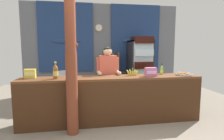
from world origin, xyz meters
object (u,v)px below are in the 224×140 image
(bottle_shelf_rack, at_px, (111,73))
(snack_box_wafer, at_px, (151,72))
(plastic_lawn_chair, at_px, (65,84))
(soda_bottle_lime_soda, at_px, (162,70))
(stall_counter, at_px, (113,95))
(pastry_tray, at_px, (184,74))
(drink_fridge, at_px, (140,64))
(soda_bottle_iced_tea, at_px, (56,72))
(shopkeeper, at_px, (108,73))
(snack_box_instant_noodle, at_px, (30,74))
(banana_bunch, at_px, (133,73))
(timber_post, at_px, (71,56))

(bottle_shelf_rack, bearing_deg, snack_box_wafer, -78.03)
(bottle_shelf_rack, relative_size, plastic_lawn_chair, 1.58)
(soda_bottle_lime_soda, bearing_deg, stall_counter, -166.87)
(plastic_lawn_chair, xyz_separation_m, soda_bottle_lime_soda, (2.15, -1.47, 0.53))
(stall_counter, relative_size, pastry_tray, 10.45)
(drink_fridge, bearing_deg, plastic_lawn_chair, -174.18)
(soda_bottle_iced_tea, bearing_deg, snack_box_wafer, -0.67)
(bottle_shelf_rack, bearing_deg, shopkeeper, -101.69)
(snack_box_instant_noodle, relative_size, pastry_tray, 0.57)
(drink_fridge, distance_m, shopkeeper, 1.85)
(plastic_lawn_chair, xyz_separation_m, snack_box_wafer, (1.81, -1.70, 0.52))
(plastic_lawn_chair, relative_size, snack_box_wafer, 3.85)
(stall_counter, bearing_deg, soda_bottle_iced_tea, 177.02)
(snack_box_wafer, relative_size, banana_bunch, 0.83)
(stall_counter, xyz_separation_m, plastic_lawn_chair, (-1.03, 1.73, -0.08))
(timber_post, xyz_separation_m, pastry_tray, (2.29, 0.35, -0.42))
(drink_fridge, bearing_deg, stall_counter, -121.45)
(shopkeeper, bearing_deg, soda_bottle_lime_soda, -14.72)
(plastic_lawn_chair, distance_m, pastry_tray, 3.09)
(timber_post, distance_m, soda_bottle_lime_soda, 1.99)
(plastic_lawn_chair, height_order, snack_box_instant_noodle, snack_box_instant_noodle)
(stall_counter, distance_m, banana_bunch, 0.64)
(drink_fridge, distance_m, plastic_lawn_chair, 2.30)
(plastic_lawn_chair, bearing_deg, soda_bottle_iced_tea, -91.25)
(soda_bottle_iced_tea, bearing_deg, shopkeeper, 25.43)
(timber_post, xyz_separation_m, soda_bottle_lime_soda, (1.88, 0.56, -0.34))
(stall_counter, relative_size, shopkeeper, 2.37)
(pastry_tray, bearing_deg, shopkeeper, 161.94)
(soda_bottle_iced_tea, bearing_deg, banana_bunch, 5.38)
(soda_bottle_iced_tea, bearing_deg, stall_counter, -2.98)
(snack_box_instant_noodle, distance_m, snack_box_wafer, 2.34)
(shopkeeper, bearing_deg, snack_box_instant_noodle, -167.69)
(pastry_tray, bearing_deg, banana_bunch, 172.36)
(plastic_lawn_chair, bearing_deg, snack_box_instant_noodle, -109.15)
(snack_box_wafer, bearing_deg, soda_bottle_iced_tea, 179.33)
(drink_fridge, bearing_deg, timber_post, -131.03)
(drink_fridge, xyz_separation_m, plastic_lawn_chair, (-2.23, -0.23, -0.50))
(plastic_lawn_chair, xyz_separation_m, banana_bunch, (1.48, -1.53, 0.50))
(timber_post, relative_size, snack_box_wafer, 12.76)
(snack_box_instant_noodle, bearing_deg, pastry_tray, -3.08)
(stall_counter, bearing_deg, pastry_tray, 2.05)
(plastic_lawn_chair, height_order, pastry_tray, pastry_tray)
(plastic_lawn_chair, relative_size, banana_bunch, 3.21)
(bottle_shelf_rack, distance_m, soda_bottle_iced_tea, 2.57)
(drink_fridge, distance_m, soda_bottle_iced_tea, 2.96)
(soda_bottle_iced_tea, height_order, soda_bottle_lime_soda, soda_bottle_iced_tea)
(drink_fridge, xyz_separation_m, soda_bottle_iced_tea, (-2.27, -1.90, 0.07))
(drink_fridge, xyz_separation_m, pastry_tray, (0.33, -1.90, -0.05))
(timber_post, relative_size, drink_fridge, 1.57)
(bottle_shelf_rack, bearing_deg, snack_box_instant_noodle, -133.70)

